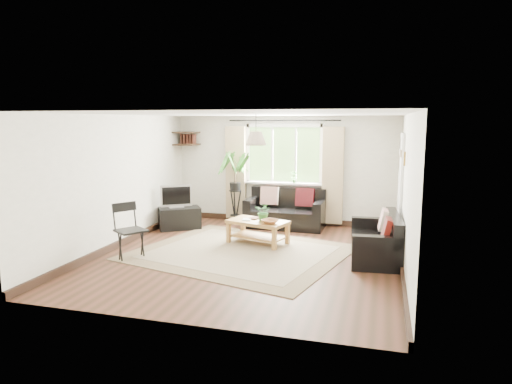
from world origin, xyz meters
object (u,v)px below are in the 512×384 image
(sofa_back, at_px, (285,209))
(tv_stand, at_px, (180,218))
(sofa_right, at_px, (375,238))
(coffee_table, at_px, (258,232))
(palm_stand, at_px, (235,187))
(folding_chair, at_px, (131,232))

(sofa_back, bearing_deg, tv_stand, -159.75)
(sofa_back, relative_size, tv_stand, 1.96)
(sofa_right, bearing_deg, sofa_back, -138.02)
(sofa_back, xyz_separation_m, sofa_right, (1.92, -1.85, -0.04))
(coffee_table, bearing_deg, sofa_right, -10.02)
(tv_stand, bearing_deg, sofa_back, -14.00)
(sofa_right, bearing_deg, tv_stand, -109.32)
(sofa_right, relative_size, palm_stand, 0.94)
(sofa_right, xyz_separation_m, coffee_table, (-2.13, 0.38, -0.14))
(sofa_right, distance_m, palm_stand, 3.68)
(tv_stand, xyz_separation_m, folding_chair, (0.15, -2.20, 0.23))
(sofa_back, relative_size, folding_chair, 1.80)
(sofa_right, height_order, folding_chair, folding_chair)
(tv_stand, bearing_deg, folding_chair, -119.33)
(folding_chair, bearing_deg, sofa_right, -40.53)
(palm_stand, bearing_deg, folding_chair, -105.21)
(sofa_back, height_order, tv_stand, sofa_back)
(sofa_right, relative_size, tv_stand, 1.79)
(sofa_back, height_order, sofa_right, sofa_back)
(sofa_back, distance_m, sofa_right, 2.67)
(palm_stand, distance_m, folding_chair, 3.18)
(sofa_right, xyz_separation_m, folding_chair, (-3.92, -1.10, 0.11))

